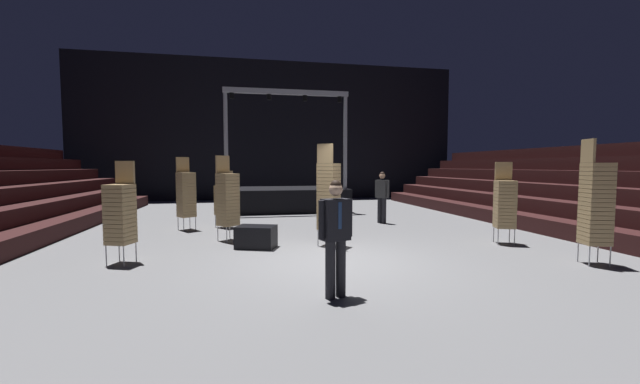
% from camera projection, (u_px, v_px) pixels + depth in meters
% --- Properties ---
extents(ground_plane, '(22.00, 30.00, 0.10)m').
position_uv_depth(ground_plane, '(332.00, 264.00, 7.84)').
color(ground_plane, slate).
extents(arena_end_wall, '(22.00, 0.30, 8.00)m').
position_uv_depth(arena_end_wall, '(274.00, 131.00, 22.24)').
color(arena_end_wall, black).
rests_on(arena_end_wall, ground_plane).
extents(bleacher_bank_right, '(4.50, 24.00, 2.70)m').
position_uv_depth(bleacher_bank_right, '(636.00, 188.00, 10.44)').
color(bleacher_bank_right, black).
rests_on(bleacher_bank_right, ground_plane).
extents(stage_riser, '(5.33, 3.30, 5.00)m').
position_uv_depth(stage_riser, '(284.00, 197.00, 16.92)').
color(stage_riser, black).
rests_on(stage_riser, ground_plane).
extents(man_with_tie, '(0.57, 0.34, 1.75)m').
position_uv_depth(man_with_tie, '(336.00, 231.00, 5.60)').
color(man_with_tie, black).
rests_on(man_with_tie, ground_plane).
extents(chair_stack_front_left, '(0.57, 0.57, 2.05)m').
position_uv_depth(chair_stack_front_left, '(505.00, 203.00, 9.54)').
color(chair_stack_front_left, '#B2B5BA').
rests_on(chair_stack_front_left, ground_plane).
extents(chair_stack_front_right, '(0.62, 0.62, 1.79)m').
position_uv_depth(chair_stack_front_right, '(224.00, 199.00, 12.09)').
color(chair_stack_front_right, '#B2B5BA').
rests_on(chair_stack_front_right, ground_plane).
extents(chair_stack_mid_left, '(0.57, 0.57, 2.05)m').
position_uv_depth(chair_stack_mid_left, '(120.00, 213.00, 7.58)').
color(chair_stack_mid_left, '#B2B5BA').
rests_on(chair_stack_mid_left, ground_plane).
extents(chair_stack_mid_right, '(0.62, 0.62, 2.22)m').
position_uv_depth(chair_stack_mid_right, '(228.00, 198.00, 9.92)').
color(chair_stack_mid_right, '#B2B5BA').
rests_on(chair_stack_mid_right, ground_plane).
extents(chair_stack_mid_centre, '(0.62, 0.62, 2.48)m').
position_uv_depth(chair_stack_mid_centre, '(329.00, 195.00, 9.30)').
color(chair_stack_mid_centre, '#B2B5BA').
rests_on(chair_stack_mid_centre, ground_plane).
extents(chair_stack_rear_left, '(0.61, 0.61, 2.22)m').
position_uv_depth(chair_stack_rear_left, '(186.00, 194.00, 11.60)').
color(chair_stack_rear_left, '#B2B5BA').
rests_on(chair_stack_rear_left, ground_plane).
extents(chair_stack_rear_right, '(0.55, 0.55, 2.48)m').
position_uv_depth(chair_stack_rear_right, '(596.00, 202.00, 7.50)').
color(chair_stack_rear_right, '#B2B5BA').
rests_on(chair_stack_rear_right, ground_plane).
extents(crew_worker_near_stage, '(0.41, 0.52, 1.75)m').
position_uv_depth(crew_worker_near_stage, '(382.00, 194.00, 13.00)').
color(crew_worker_near_stage, black).
rests_on(crew_worker_near_stage, ground_plane).
extents(equipment_road_case, '(1.05, 0.88, 0.53)m').
position_uv_depth(equipment_road_case, '(256.00, 237.00, 9.11)').
color(equipment_road_case, black).
rests_on(equipment_road_case, ground_plane).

